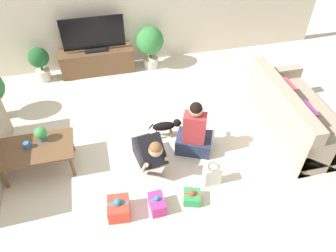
{
  "coord_description": "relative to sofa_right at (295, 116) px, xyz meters",
  "views": [
    {
      "loc": [
        -0.43,
        -3.37,
        3.68
      ],
      "look_at": [
        0.37,
        0.01,
        0.45
      ],
      "focal_mm": 35.0,
      "sensor_mm": 36.0,
      "label": 1
    }
  ],
  "objects": [
    {
      "name": "potted_plant_back_left",
      "position": [
        -3.95,
        2.38,
        0.11
      ],
      "size": [
        0.37,
        0.37,
        0.68
      ],
      "color": "beige",
      "rests_on": "ground_plane"
    },
    {
      "name": "sofa_right",
      "position": [
        0.0,
        0.0,
        0.0
      ],
      "size": [
        0.9,
        1.87,
        0.85
      ],
      "rotation": [
        0.0,
        0.0,
        1.57
      ],
      "color": "tan",
      "rests_on": "ground_plane"
    },
    {
      "name": "wall_back",
      "position": [
        -2.4,
        2.7,
        1.0
      ],
      "size": [
        8.4,
        0.06,
        2.6
      ],
      "color": "beige",
      "rests_on": "ground_plane"
    },
    {
      "name": "potted_plant_back_right",
      "position": [
        -1.85,
        2.38,
        0.23
      ],
      "size": [
        0.54,
        0.54,
        0.85
      ],
      "color": "beige",
      "rests_on": "ground_plane"
    },
    {
      "name": "gift_box_c",
      "position": [
        -1.94,
        -0.93,
        -0.23
      ],
      "size": [
        0.27,
        0.27,
        0.21
      ],
      "rotation": [
        0.0,
        0.0,
        -0.29
      ],
      "color": "#2D934C",
      "rests_on": "ground_plane"
    },
    {
      "name": "gift_bag_a",
      "position": [
        -1.6,
        -0.71,
        -0.14
      ],
      "size": [
        0.24,
        0.16,
        0.35
      ],
      "rotation": [
        0.0,
        0.0,
        0.04
      ],
      "color": "white",
      "rests_on": "ground_plane"
    },
    {
      "name": "gift_box_a",
      "position": [
        -2.41,
        -0.95,
        -0.2
      ],
      "size": [
        0.2,
        0.29,
        0.26
      ],
      "rotation": [
        0.0,
        0.0,
        0.04
      ],
      "color": "#CC3389",
      "rests_on": "ground_plane"
    },
    {
      "name": "dog",
      "position": [
        -1.99,
        0.33,
        -0.08
      ],
      "size": [
        0.53,
        0.15,
        0.32
      ],
      "rotation": [
        0.0,
        0.0,
        1.52
      ],
      "color": "black",
      "rests_on": "ground_plane"
    },
    {
      "name": "tv_console",
      "position": [
        -2.9,
        2.43,
        -0.06
      ],
      "size": [
        1.4,
        0.39,
        0.48
      ],
      "color": "brown",
      "rests_on": "ground_plane"
    },
    {
      "name": "person_sitting",
      "position": [
        -1.66,
        -0.05,
        0.04
      ],
      "size": [
        0.64,
        0.6,
        0.93
      ],
      "rotation": [
        0.0,
        0.0,
        2.72
      ],
      "color": "#283351",
      "rests_on": "ground_plane"
    },
    {
      "name": "tabletop_plant",
      "position": [
        -3.79,
        0.23,
        0.24
      ],
      "size": [
        0.17,
        0.17,
        0.22
      ],
      "color": "#336B84",
      "rests_on": "coffee_table"
    },
    {
      "name": "mug",
      "position": [
        -3.99,
        0.13,
        0.16
      ],
      "size": [
        0.12,
        0.08,
        0.09
      ],
      "color": "#386BAD",
      "rests_on": "coffee_table"
    },
    {
      "name": "person_kneeling",
      "position": [
        -2.37,
        -0.24,
        0.02
      ],
      "size": [
        0.43,
        0.77,
        0.74
      ],
      "rotation": [
        0.0,
        0.0,
        0.16
      ],
      "color": "#23232D",
      "rests_on": "ground_plane"
    },
    {
      "name": "coffee_table",
      "position": [
        -3.89,
        0.1,
        0.07
      ],
      "size": [
        1.02,
        0.61,
        0.42
      ],
      "color": "brown",
      "rests_on": "ground_plane"
    },
    {
      "name": "gift_box_b",
      "position": [
        -2.9,
        -0.91,
        -0.18
      ],
      "size": [
        0.3,
        0.33,
        0.3
      ],
      "rotation": [
        0.0,
        0.0,
        -0.09
      ],
      "color": "red",
      "rests_on": "ground_plane"
    },
    {
      "name": "ground_plane",
      "position": [
        -2.4,
        0.07,
        -0.3
      ],
      "size": [
        16.0,
        16.0,
        0.0
      ],
      "primitive_type": "plane",
      "color": "beige"
    },
    {
      "name": "tv",
      "position": [
        -2.9,
        2.43,
        0.47
      ],
      "size": [
        1.16,
        0.2,
        0.66
      ],
      "color": "black",
      "rests_on": "tv_console"
    }
  ]
}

